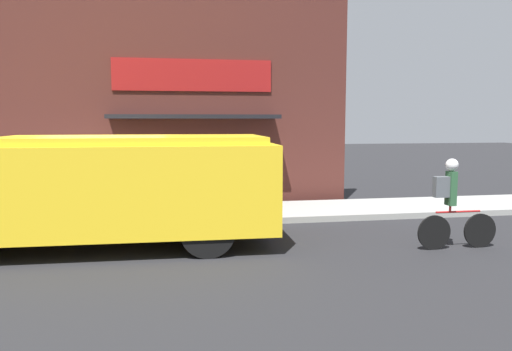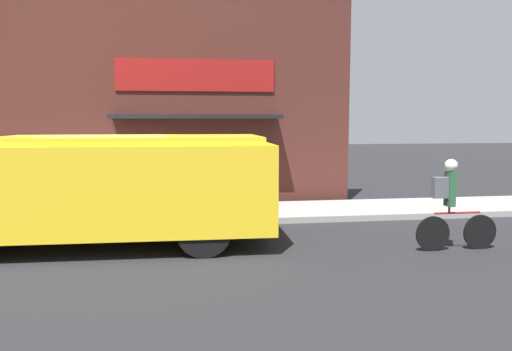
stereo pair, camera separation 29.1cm
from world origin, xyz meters
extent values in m
plane|color=#232326|center=(0.00, 0.00, 0.00)|extent=(70.00, 70.00, 0.00)
cube|color=#999993|center=(0.00, 1.09, 0.07)|extent=(28.00, 2.18, 0.14)
cube|color=#4C231E|center=(0.00, 2.60, 2.79)|extent=(12.13, 0.18, 5.58)
cube|color=maroon|center=(1.97, 2.49, 3.40)|extent=(4.04, 0.05, 0.81)
cube|color=black|center=(1.97, 2.08, 2.35)|extent=(4.24, 0.87, 0.10)
cube|color=yellow|center=(0.72, -1.46, 1.08)|extent=(4.94, 2.23, 1.53)
cube|color=yellow|center=(0.72, -1.46, 1.91)|extent=(4.54, 2.05, 0.13)
cube|color=red|center=(-0.60, -0.12, 1.16)|extent=(0.03, 0.44, 0.44)
cylinder|color=black|center=(1.96, -0.59, 0.46)|extent=(0.92, 0.28, 0.92)
cylinder|color=black|center=(1.91, -2.38, 0.46)|extent=(0.92, 0.28, 0.92)
cylinder|color=black|center=(6.74, -2.60, 0.31)|extent=(0.61, 0.04, 0.61)
cylinder|color=black|center=(5.85, -2.61, 0.31)|extent=(0.61, 0.04, 0.61)
cylinder|color=red|center=(6.30, -2.60, 0.66)|extent=(0.84, 0.04, 0.04)
cylinder|color=red|center=(6.14, -2.60, 0.72)|extent=(0.04, 0.04, 0.12)
cube|color=#2D5B38|center=(6.14, -2.60, 1.08)|extent=(0.12, 0.20, 0.60)
sphere|color=white|center=(6.14, -2.60, 1.49)|extent=(0.22, 0.22, 0.22)
cube|color=#565B60|center=(5.95, -2.61, 1.11)|extent=(0.26, 0.14, 0.36)
camera|label=1|loc=(1.28, -10.48, 2.26)|focal=35.00mm
camera|label=2|loc=(1.57, -10.52, 2.26)|focal=35.00mm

